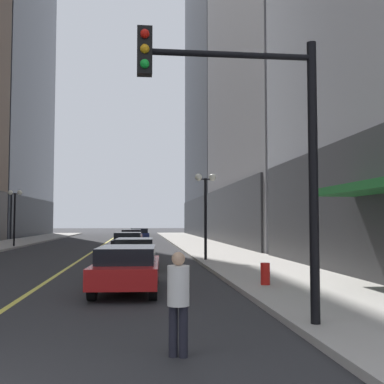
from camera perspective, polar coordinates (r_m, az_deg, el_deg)
The scene contains 14 objects.
ground_plane at distance 40.20m, azimuth -10.76°, elevation -6.34°, with size 200.00×200.00×0.00m, color #2D2D30.
sidewalk_right at distance 40.40m, azimuth 1.05°, elevation -6.28°, with size 4.50×78.00×0.15m, color #ADA8A0.
lane_centre_stripe at distance 40.20m, azimuth -10.76°, elevation -6.34°, with size 0.16×70.00×0.01m, color #E5D64C.
storefront_awning_right at distance 14.43m, azimuth 20.85°, elevation 0.44°, with size 1.60×5.39×3.12m.
car_red at distance 14.38m, azimuth -7.67°, elevation -8.78°, with size 2.05×4.87×1.32m.
car_yellow at distance 20.93m, azimuth -6.83°, elevation -7.12°, with size 1.84×4.69×1.32m.
car_black at distance 31.83m, azimuth -7.60°, elevation -5.85°, with size 1.99×4.76×1.32m.
car_maroon at distance 42.28m, azimuth -7.18°, elevation -5.26°, with size 1.93×4.42×1.32m.
car_navy at distance 49.54m, azimuth -6.32°, elevation -4.99°, with size 2.04×4.79×1.32m.
pedestrian_in_white_shirt at distance 7.50m, azimuth -1.63°, elevation -12.23°, with size 0.43×0.43×1.59m.
traffic_light_near_right at distance 9.18m, azimuth 7.95°, elevation 7.12°, with size 3.43×0.35×5.65m.
street_lamp_left_far at distance 39.25m, azimuth -20.30°, elevation -1.50°, with size 1.06×0.36×4.43m.
street_lamp_right_mid at distance 23.97m, azimuth 1.61°, elevation -0.60°, with size 1.06×0.36×4.43m.
fire_hydrant_right at distance 14.80m, azimuth 8.70°, elevation -9.87°, with size 0.28×0.28×0.80m, color red.
Camera 1 is at (3.12, -5.03, 2.06)m, focal length 44.91 mm.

